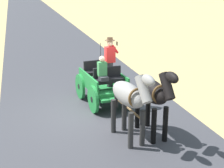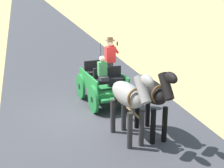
{
  "view_description": "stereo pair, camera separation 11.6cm",
  "coord_description": "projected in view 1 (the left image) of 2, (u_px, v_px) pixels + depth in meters",
  "views": [
    {
      "loc": [
        2.4,
        10.65,
        4.5
      ],
      "look_at": [
        -0.55,
        0.51,
        1.1
      ],
      "focal_mm": 53.63,
      "sensor_mm": 36.0,
      "label": 1
    },
    {
      "loc": [
        2.29,
        10.68,
        4.5
      ],
      "look_at": [
        -0.55,
        0.51,
        1.1
      ],
      "focal_mm": 53.63,
      "sensor_mm": 36.0,
      "label": 2
    }
  ],
  "objects": [
    {
      "name": "ground_plane",
      "position": [
        93.0,
        111.0,
        11.75
      ],
      "size": [
        200.0,
        200.0,
        0.0
      ],
      "primitive_type": "plane",
      "color": "tan"
    },
    {
      "name": "road_surface",
      "position": [
        93.0,
        111.0,
        11.75
      ],
      "size": [
        6.35,
        160.0,
        0.01
      ],
      "primitive_type": "cube",
      "color": "#38383D",
      "rests_on": "ground"
    },
    {
      "name": "horse_drawn_carriage",
      "position": [
        104.0,
        82.0,
        12.21
      ],
      "size": [
        1.65,
        4.52,
        2.5
      ],
      "color": "#1E7233",
      "rests_on": "ground"
    },
    {
      "name": "horse_near_side",
      "position": [
        153.0,
        94.0,
        9.51
      ],
      "size": [
        0.68,
        2.14,
        2.21
      ],
      "color": "black",
      "rests_on": "ground"
    },
    {
      "name": "horse_off_side",
      "position": [
        130.0,
        97.0,
        9.25
      ],
      "size": [
        0.8,
        2.15,
        2.21
      ],
      "color": "gray",
      "rests_on": "ground"
    }
  ]
}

